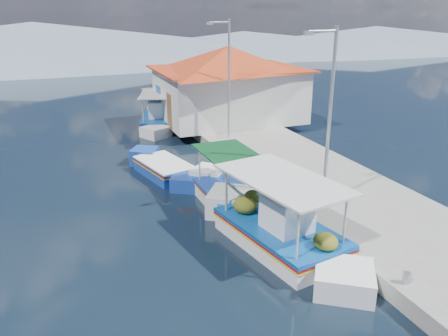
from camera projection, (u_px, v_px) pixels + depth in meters
name	position (u px, v px, depth m)	size (l,w,h in m)	color
ground	(222.00, 269.00, 12.89)	(160.00, 160.00, 0.00)	black
quay	(298.00, 169.00, 20.08)	(5.00, 44.00, 0.50)	gray
bollards	(263.00, 172.00, 18.57)	(0.20, 17.20, 0.30)	#A5A8AD
main_caique	(279.00, 231.00, 14.04)	(3.10, 7.56, 2.53)	white
caique_green_canopy	(229.00, 197.00, 16.95)	(1.91, 6.14, 2.30)	white
caique_blue_hull	(164.00, 170.00, 20.00)	(2.43, 5.30, 0.97)	#193F9B
caique_far	(158.00, 120.00, 28.04)	(3.29, 6.34, 2.34)	white
harbor_building	(229.00, 82.00, 27.23)	(10.49, 10.49, 4.40)	silver
lamp_post_near	(328.00, 110.00, 14.88)	(1.21, 0.14, 6.00)	#A5A8AD
lamp_post_far	(227.00, 74.00, 22.78)	(1.21, 0.14, 6.00)	#A5A8AD
mountain_ridge	(123.00, 44.00, 63.59)	(171.40, 96.00, 5.50)	slate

